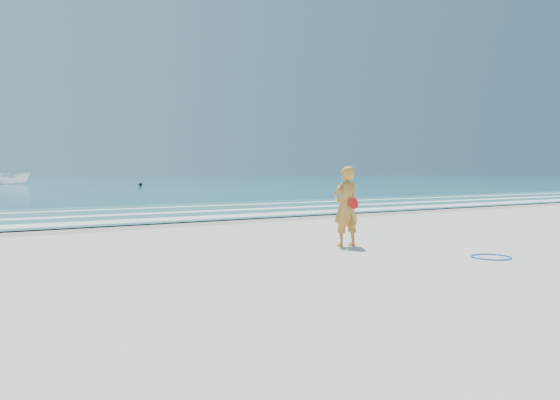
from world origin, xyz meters
TOP-DOWN VIEW (x-y plane):
  - ground at (0.00, 0.00)m, footprint 400.00×400.00m
  - wet_sand at (0.00, 9.00)m, footprint 400.00×2.40m
  - shallow at (0.00, 14.00)m, footprint 400.00×10.00m
  - foam_near at (0.00, 10.30)m, footprint 400.00×1.40m
  - foam_mid at (0.00, 13.20)m, footprint 400.00×0.90m
  - foam_far at (0.00, 16.50)m, footprint 400.00×0.60m
  - hoop at (2.26, -1.37)m, footprint 0.98×0.98m
  - boat at (1.30, 72.80)m, footprint 4.81×3.01m
  - buoy at (12.81, 54.16)m, footprint 0.43×0.43m
  - woman at (0.80, 1.55)m, footprint 0.70×0.47m

SIDE VIEW (x-z plane):
  - ground at x=0.00m, z-range 0.00..0.00m
  - wet_sand at x=0.00m, z-range 0.00..0.00m
  - hoop at x=2.26m, z-range 0.00..0.03m
  - shallow at x=0.00m, z-range 0.04..0.05m
  - foam_near at x=0.00m, z-range 0.05..0.06m
  - foam_mid at x=0.00m, z-range 0.05..0.06m
  - foam_far at x=0.00m, z-range 0.05..0.06m
  - buoy at x=12.81m, z-range 0.04..0.47m
  - boat at x=1.30m, z-range 0.04..1.78m
  - woman at x=0.80m, z-range 0.00..1.90m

